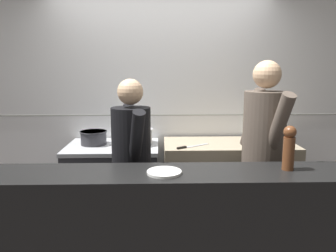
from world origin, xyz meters
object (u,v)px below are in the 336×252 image
Objects in this scene: oven_range at (114,185)px; pepper_mill at (289,147)px; sauce_pot at (136,136)px; plated_dish_main at (164,172)px; mixing_bowl_steel at (259,138)px; chef_sous at (263,152)px; stock_pot at (94,137)px; chef_head_cook at (132,164)px; chefs_knife at (190,146)px.

pepper_mill is (1.39, -1.24, 0.72)m from oven_range.
sauce_pot reaches higher than oven_range.
plated_dish_main is at bearing -78.32° from sauce_pot.
pepper_mill is (-0.18, -1.22, 0.21)m from mixing_bowl_steel.
sauce_pot is at bearing 135.34° from chef_sous.
sauce_pot is at bearing 177.59° from mixing_bowl_steel.
plated_dish_main reaches higher than oven_range.
stock_pot reaches higher than oven_range.
stock_pot is 0.90m from chef_head_cook.
chef_head_cook reaches higher than mixing_bowl_steel.
chef_sous is at bearing -41.85° from chefs_knife.
mixing_bowl_steel is 1.65m from plated_dish_main.
oven_range is 0.59m from sauce_pot.
sauce_pot is 1.02× the size of chefs_knife.
mixing_bowl_steel is 0.17× the size of chef_sous.
chefs_knife is (-0.76, -0.16, -0.04)m from mixing_bowl_steel.
chef_head_cook is (0.01, -0.77, -0.08)m from sauce_pot.
sauce_pot is 1.35m from chef_sous.
mixing_bowl_steel reaches higher than oven_range.
mixing_bowl_steel reaches higher than chefs_knife.
stock_pot is (-0.21, 0.04, 0.52)m from oven_range.
chef_head_cook reaches higher than plated_dish_main.
sauce_pot reaches higher than stock_pot.
plated_dish_main is (0.73, -1.34, 0.05)m from stock_pot.
sauce_pot is (0.25, 0.04, 0.53)m from oven_range.
chef_head_cook is (-1.30, -0.72, -0.06)m from mixing_bowl_steel.
mixing_bowl_steel is at bearing -2.41° from sauce_pot.
mixing_bowl_steel is (1.77, -0.06, -0.01)m from stock_pot.
stock_pot is 1.53m from plated_dish_main.
plated_dish_main is (-1.04, -1.29, 0.06)m from mixing_bowl_steel.
chef_head_cook is 1.13m from chef_sous.
oven_range is 0.55× the size of chef_sous.
chef_sous reaches higher than plated_dish_main.
chef_head_cook is (0.47, -0.77, -0.07)m from stock_pot.
chef_sous is at bearing -15.08° from chef_head_cook.
chefs_knife is at bearing 28.43° from chef_head_cook.
pepper_mill is at bearing -101.76° from chef_sous.
chef_sous reaches higher than sauce_pot.
plated_dish_main is at bearing -67.86° from oven_range.
pepper_mill is 0.57m from chef_sous.
plated_dish_main is 0.13× the size of chef_sous.
stock_pot is 1.23× the size of plated_dish_main.
chefs_knife is at bearing -12.20° from stock_pot.
mixing_bowl_steel is at bearing 63.61° from chef_sous.
sauce_pot is 1.32m from mixing_bowl_steel.
sauce_pot is 0.20× the size of chef_sous.
sauce_pot is at bearing 8.92° from oven_range.
chef_sous is (0.00, 0.54, -0.18)m from pepper_mill.
chefs_knife is at bearing -167.79° from mixing_bowl_steel.
mixing_bowl_steel is 1.49m from chef_head_cook.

